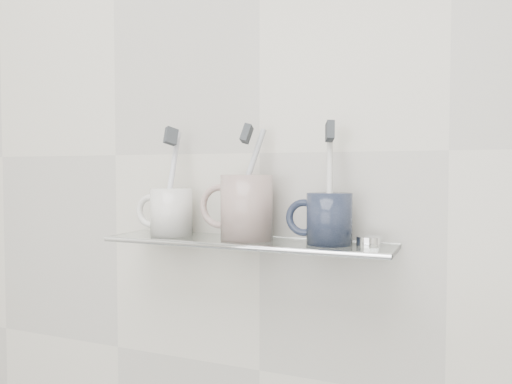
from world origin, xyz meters
The scene contains 18 objects.
wall_back centered at (0.00, 1.10, 1.25)m, with size 2.50×2.50×0.00m, color beige.
shelf_glass centered at (0.00, 1.04, 1.10)m, with size 0.50×0.12×0.01m, color silver.
shelf_rail centered at (0.00, 0.98, 1.10)m, with size 0.01×0.01×0.50m, color silver.
bracket_left centered at (-0.21, 1.09, 1.09)m, with size 0.02×0.02×0.03m, color silver.
bracket_right centered at (0.21, 1.09, 1.09)m, with size 0.02×0.02×0.03m, color silver.
mug_left centered at (-0.15, 1.04, 1.14)m, with size 0.08×0.08×0.09m, color silver.
mug_left_handle centered at (-0.20, 1.04, 1.14)m, with size 0.06×0.06×0.01m, color silver.
toothbrush_left centered at (-0.15, 1.04, 1.20)m, with size 0.01×0.01×0.19m, color silver.
bristles_left centered at (-0.15, 1.04, 1.28)m, with size 0.01×0.02×0.03m, color #313539.
mug_center centered at (0.00, 1.04, 1.16)m, with size 0.09×0.09×0.11m, color silver.
mug_center_handle centered at (-0.05, 1.04, 1.16)m, with size 0.08×0.08×0.01m, color silver.
toothbrush_center centered at (0.00, 1.04, 1.20)m, with size 0.01×0.01×0.19m, color #A1A6A8.
bristles_center centered at (0.00, 1.04, 1.28)m, with size 0.01×0.02×0.03m, color #313539.
mug_right centered at (0.14, 1.04, 1.14)m, with size 0.07×0.07×0.08m, color black.
mug_right_handle centered at (0.10, 1.04, 1.14)m, with size 0.06×0.06×0.01m, color black.
toothbrush_right centered at (0.14, 1.04, 1.20)m, with size 0.01×0.01×0.19m, color silver.
bristles_right centered at (0.14, 1.04, 1.28)m, with size 0.01×0.02×0.03m, color #313539.
chrome_cap centered at (0.21, 1.04, 1.11)m, with size 0.04×0.04×0.02m, color silver.
Camera 1 is at (0.34, 0.26, 1.22)m, focal length 35.00 mm.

